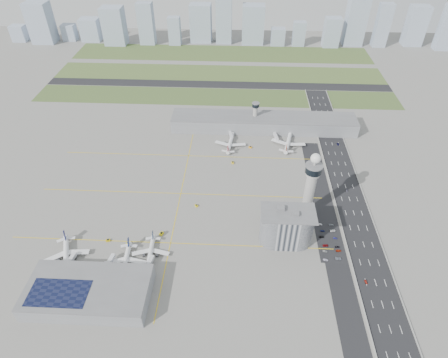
{
  "coord_description": "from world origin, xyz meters",
  "views": [
    {
      "loc": [
        12.74,
        -227.34,
        230.59
      ],
      "look_at": [
        0.0,
        35.0,
        15.0
      ],
      "focal_mm": 30.0,
      "sensor_mm": 36.0,
      "label": 1
    }
  ],
  "objects_px": {
    "car_lot_0": "(326,260)",
    "airplane_far_a": "(230,141)",
    "control_tower": "(311,184)",
    "tug_5": "(250,147)",
    "car_lot_3": "(322,237)",
    "car_lot_5": "(320,224)",
    "tug_0": "(108,240)",
    "tug_4": "(233,162)",
    "admin_building": "(287,227)",
    "car_hw_1": "(347,190)",
    "car_lot_9": "(335,238)",
    "jet_bridge_near_2": "(146,272)",
    "car_hw_4": "(319,117)",
    "car_lot_10": "(333,231)",
    "car_hw_0": "(366,282)",
    "tug_2": "(161,233)",
    "car_hw_2": "(338,144)",
    "car_lot_7": "(339,251)",
    "tug_1": "(128,243)",
    "airplane_near_a": "(65,254)",
    "car_lot_11": "(331,225)",
    "airplane_near_c": "(150,251)",
    "airplane_far_b": "(289,140)",
    "car_lot_8": "(337,247)",
    "car_lot_2": "(326,245)",
    "airplane_near_b": "(125,261)",
    "car_lot_1": "(325,251)",
    "jet_bridge_far_1": "(274,134)",
    "tug_3": "(196,206)",
    "car_lot_4": "(323,231)",
    "car_lot_6": "(338,259)",
    "jet_bridge_far_0": "(230,133)",
    "secondary_tower": "(255,113)",
    "jet_bridge_near_1": "(106,270)"
  },
  "relations": [
    {
      "from": "car_lot_1",
      "to": "car_lot_3",
      "type": "relative_size",
      "value": 0.9
    },
    {
      "from": "admin_building",
      "to": "car_hw_1",
      "type": "bearing_deg",
      "value": 45.25
    },
    {
      "from": "airplane_near_a",
      "to": "car_lot_3",
      "type": "bearing_deg",
      "value": 78.27
    },
    {
      "from": "car_lot_1",
      "to": "jet_bridge_near_2",
      "type": "bearing_deg",
      "value": 106.95
    },
    {
      "from": "jet_bridge_far_0",
      "to": "car_lot_8",
      "type": "distance_m",
      "value": 184.31
    },
    {
      "from": "car_lot_3",
      "to": "car_lot_5",
      "type": "height_order",
      "value": "car_lot_3"
    },
    {
      "from": "jet_bridge_far_1",
      "to": "car_hw_1",
      "type": "xyz_separation_m",
      "value": [
        62.73,
        -90.7,
        -2.25
      ]
    },
    {
      "from": "car_lot_1",
      "to": "car_hw_4",
      "type": "xyz_separation_m",
      "value": [
        25.98,
        211.05,
        -0.03
      ]
    },
    {
      "from": "car_lot_0",
      "to": "tug_4",
      "type": "bearing_deg",
      "value": 40.46
    },
    {
      "from": "secondary_tower",
      "to": "car_hw_0",
      "type": "bearing_deg",
      "value": -69.65
    },
    {
      "from": "car_lot_2",
      "to": "car_lot_8",
      "type": "relative_size",
      "value": 1.16
    },
    {
      "from": "airplane_near_a",
      "to": "admin_building",
      "type": "bearing_deg",
      "value": 78.52
    },
    {
      "from": "tug_1",
      "to": "airplane_near_a",
      "type": "bearing_deg",
      "value": 73.5
    },
    {
      "from": "car_lot_0",
      "to": "car_lot_7",
      "type": "relative_size",
      "value": 0.91
    },
    {
      "from": "car_lot_5",
      "to": "tug_4",
      "type": "bearing_deg",
      "value": 44.76
    },
    {
      "from": "tug_0",
      "to": "tug_4",
      "type": "bearing_deg",
      "value": 124.48
    },
    {
      "from": "airplane_near_b",
      "to": "tug_2",
      "type": "relative_size",
      "value": 10.6
    },
    {
      "from": "control_tower",
      "to": "tug_5",
      "type": "height_order",
      "value": "control_tower"
    },
    {
      "from": "control_tower",
      "to": "car_lot_8",
      "type": "distance_m",
      "value": 54.21
    },
    {
      "from": "tug_0",
      "to": "car_lot_1",
      "type": "xyz_separation_m",
      "value": [
        173.48,
        -2.71,
        -0.31
      ]
    },
    {
      "from": "car_lot_1",
      "to": "car_lot_5",
      "type": "bearing_deg",
      "value": 4.09
    },
    {
      "from": "control_tower",
      "to": "airplane_far_a",
      "type": "bearing_deg",
      "value": 123.51
    },
    {
      "from": "tug_2",
      "to": "car_hw_2",
      "type": "xyz_separation_m",
      "value": [
        169.79,
        139.69,
        -0.47
      ]
    },
    {
      "from": "tug_0",
      "to": "car_lot_0",
      "type": "relative_size",
      "value": 0.82
    },
    {
      "from": "tug_5",
      "to": "car_lot_8",
      "type": "xyz_separation_m",
      "value": [
        68.27,
        -136.04,
        -0.28
      ]
    },
    {
      "from": "car_lot_3",
      "to": "car_hw_1",
      "type": "bearing_deg",
      "value": -30.2
    },
    {
      "from": "control_tower",
      "to": "car_lot_9",
      "type": "xyz_separation_m",
      "value": [
        21.24,
        -26.88,
        -34.5
      ]
    },
    {
      "from": "airplane_near_c",
      "to": "car_lot_7",
      "type": "xyz_separation_m",
      "value": [
        146.72,
        11.3,
        -4.28
      ]
    },
    {
      "from": "airplane_far_b",
      "to": "tug_1",
      "type": "height_order",
      "value": "airplane_far_b"
    },
    {
      "from": "car_lot_7",
      "to": "tug_1",
      "type": "bearing_deg",
      "value": 85.36
    },
    {
      "from": "airplane_near_b",
      "to": "tug_4",
      "type": "xyz_separation_m",
      "value": [
        77.05,
        132.45,
        -4.33
      ]
    },
    {
      "from": "car_lot_10",
      "to": "car_hw_4",
      "type": "bearing_deg",
      "value": -11.47
    },
    {
      "from": "car_lot_11",
      "to": "car_lot_10",
      "type": "bearing_deg",
      "value": -178.66
    },
    {
      "from": "tug_1",
      "to": "car_lot_6",
      "type": "bearing_deg",
      "value": -129.42
    },
    {
      "from": "car_hw_0",
      "to": "airplane_far_b",
      "type": "bearing_deg",
      "value": 98.42
    },
    {
      "from": "car_lot_0",
      "to": "car_hw_4",
      "type": "height_order",
      "value": "car_lot_0"
    },
    {
      "from": "car_lot_9",
      "to": "jet_bridge_near_2",
      "type": "bearing_deg",
      "value": 112.88
    },
    {
      "from": "car_hw_4",
      "to": "car_lot_6",
      "type": "bearing_deg",
      "value": -104.27
    },
    {
      "from": "car_lot_4",
      "to": "car_lot_1",
      "type": "bearing_deg",
      "value": 178.88
    },
    {
      "from": "tug_2",
      "to": "car_hw_4",
      "type": "height_order",
      "value": "tug_2"
    },
    {
      "from": "car_lot_3",
      "to": "tug_3",
      "type": "bearing_deg",
      "value": 71.65
    },
    {
      "from": "tug_2",
      "to": "car_lot_3",
      "type": "distance_m",
      "value": 131.56
    },
    {
      "from": "tug_4",
      "to": "car_hw_4",
      "type": "distance_m",
      "value": 142.12
    },
    {
      "from": "airplane_near_c",
      "to": "jet_bridge_near_2",
      "type": "height_order",
      "value": "airplane_near_c"
    },
    {
      "from": "tug_2",
      "to": "airplane_far_a",
      "type": "bearing_deg",
      "value": -87.77
    },
    {
      "from": "airplane_near_c",
      "to": "secondary_tower",
      "type": "bearing_deg",
      "value": 153.61
    },
    {
      "from": "car_lot_0",
      "to": "airplane_far_a",
      "type": "bearing_deg",
      "value": 35.69
    },
    {
      "from": "car_lot_10",
      "to": "car_hw_0",
      "type": "xyz_separation_m",
      "value": [
        15.23,
        -49.54,
        -0.01
      ]
    },
    {
      "from": "airplane_near_b",
      "to": "tug_1",
      "type": "xyz_separation_m",
      "value": [
        -3.09,
        20.27,
        -4.29
      ]
    },
    {
      "from": "control_tower",
      "to": "jet_bridge_near_1",
      "type": "bearing_deg",
      "value": -156.0
    }
  ]
}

